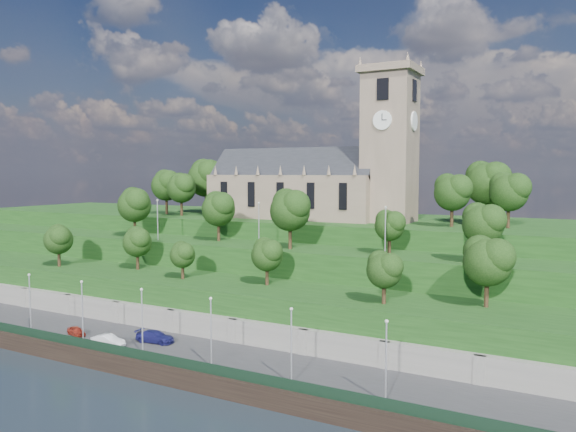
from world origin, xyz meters
The scene contains 17 objects.
ground centered at (0.00, 0.00, 0.00)m, with size 320.00×320.00×0.00m, color black.
promenade centered at (0.00, 6.00, 1.00)m, with size 160.00×12.00×2.00m, color #2D2D30.
quay_wall centered at (0.00, -0.05, 1.10)m, with size 160.00×0.50×2.20m, color black.
fence centered at (0.00, 0.60, 2.60)m, with size 160.00×0.10×1.20m, color black.
retaining_wall centered at (0.00, 11.97, 2.50)m, with size 160.00×2.10×5.00m.
embankment_lower centered at (0.00, 18.00, 4.00)m, with size 160.00×12.00×8.00m, color #163A13.
embankment_upper centered at (0.00, 29.00, 6.00)m, with size 160.00×10.00×12.00m, color #163A13.
hilltop centered at (0.00, 50.00, 7.50)m, with size 160.00×32.00×15.00m, color #163A13.
church centered at (0.79, 45.98, 22.52)m, with size 38.60×12.35×27.60m.
trees_lower centered at (4.27, 18.37, 12.80)m, with size 72.23×9.10×8.26m.
trees_upper centered at (-0.57, 28.08, 17.72)m, with size 65.61×8.86×9.10m.
trees_hilltop centered at (-1.50, 45.46, 21.66)m, with size 71.57×16.32×11.33m.
lamp_posts_promenade centered at (-2.00, 2.50, 6.55)m, with size 60.36×0.36×7.89m.
lamp_posts_upper centered at (0.00, 26.00, 16.08)m, with size 40.36×0.36×6.98m.
car_left centered at (-14.87, 3.94, 2.58)m, with size 1.38×3.42×1.16m, color maroon.
car_middle centered at (-7.67, 2.53, 2.72)m, with size 1.53×4.39×1.45m, color silver.
car_right centered at (-3.66, 6.55, 2.74)m, with size 2.07×5.10×1.48m, color #161750.
Camera 1 is at (44.04, -46.84, 23.51)m, focal length 35.00 mm.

